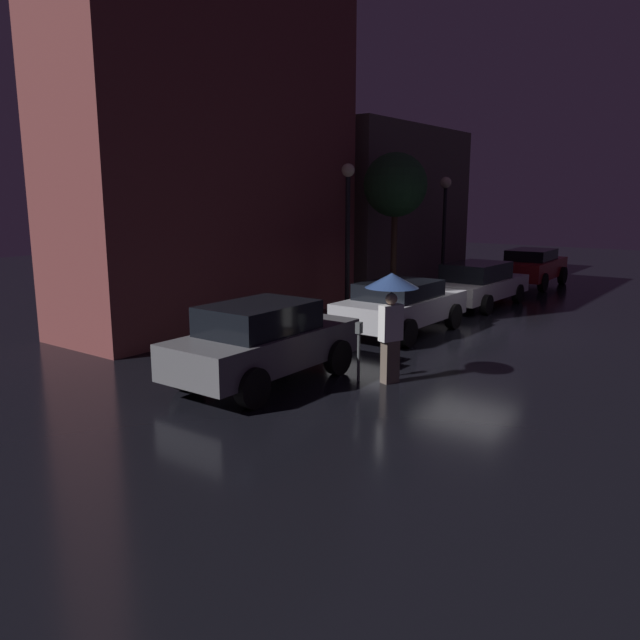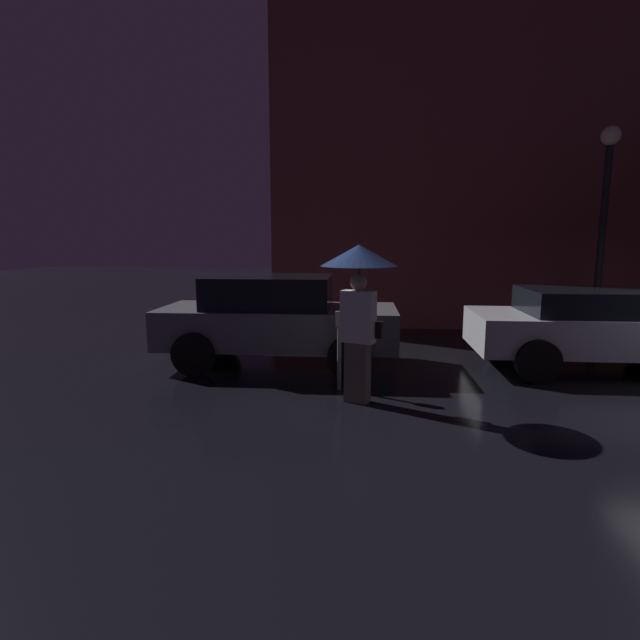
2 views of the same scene
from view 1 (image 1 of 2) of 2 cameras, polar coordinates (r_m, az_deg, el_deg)
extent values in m
plane|color=black|center=(17.31, 13.48, -0.87)|extent=(60.00, 60.00, 0.00)
cube|color=brown|center=(18.31, -9.52, 16.47)|extent=(9.58, 3.00, 10.50)
cube|color=#564C47|center=(26.10, 6.57, 10.29)|extent=(8.45, 3.00, 6.25)
cube|color=slate|center=(12.05, -5.05, -2.51)|extent=(4.10, 1.67, 0.67)
cube|color=black|center=(11.80, -5.63, 0.21)|extent=(2.13, 1.47, 0.55)
cylinder|color=black|center=(13.59, -4.13, -2.35)|extent=(0.71, 0.22, 0.71)
cylinder|color=black|center=(12.60, 1.65, -3.42)|extent=(0.71, 0.22, 0.71)
cylinder|color=black|center=(11.84, -12.15, -4.65)|extent=(0.71, 0.22, 0.71)
cylinder|color=black|center=(10.69, -6.17, -6.19)|extent=(0.71, 0.22, 0.71)
cube|color=#B7B7BF|center=(16.48, 7.48, 1.06)|extent=(4.21, 1.82, 0.62)
cube|color=black|center=(16.25, 7.24, 2.77)|extent=(2.20, 1.58, 0.41)
cylinder|color=black|center=(18.07, 7.01, 0.98)|extent=(0.69, 0.22, 0.69)
cylinder|color=black|center=(17.30, 12.10, 0.34)|extent=(0.69, 0.22, 0.69)
cylinder|color=black|center=(15.90, 2.40, -0.37)|extent=(0.69, 0.22, 0.69)
cylinder|color=black|center=(15.01, 7.99, -1.17)|extent=(0.69, 0.22, 0.69)
cube|color=silver|center=(21.10, 14.23, 2.88)|extent=(4.55, 1.89, 0.57)
cube|color=black|center=(20.87, 14.12, 4.34)|extent=(2.39, 1.60, 0.55)
cylinder|color=black|center=(22.74, 13.52, 2.79)|extent=(0.62, 0.22, 0.62)
cylinder|color=black|center=(22.14, 17.64, 2.34)|extent=(0.62, 0.22, 0.62)
cylinder|color=black|center=(20.23, 10.43, 1.88)|extent=(0.62, 0.22, 0.62)
cylinder|color=black|center=(19.55, 14.98, 1.36)|extent=(0.62, 0.22, 0.62)
cube|color=maroon|center=(26.36, 18.81, 4.49)|extent=(4.21, 1.83, 0.70)
cube|color=black|center=(26.15, 18.77, 5.67)|extent=(2.21, 1.57, 0.42)
cylinder|color=black|center=(27.88, 17.90, 4.16)|extent=(0.70, 0.22, 0.70)
cylinder|color=black|center=(27.39, 21.29, 3.82)|extent=(0.70, 0.22, 0.70)
cylinder|color=black|center=(25.46, 16.03, 3.64)|extent=(0.70, 0.22, 0.70)
cylinder|color=black|center=(24.93, 19.71, 3.26)|extent=(0.70, 0.22, 0.70)
cube|color=#66564C|center=(12.10, 6.42, -3.81)|extent=(0.37, 0.31, 0.84)
cube|color=white|center=(11.93, 6.50, -0.25)|extent=(0.50, 0.36, 0.70)
sphere|color=tan|center=(11.84, 6.55, 1.93)|extent=(0.23, 0.23, 0.23)
cylinder|color=black|center=(11.88, 6.53, 1.01)|extent=(0.02, 0.02, 0.81)
cone|color=navy|center=(11.79, 6.59, 3.63)|extent=(1.02, 1.02, 0.28)
cube|color=black|center=(12.17, 7.07, -0.87)|extent=(0.19, 0.15, 0.22)
cylinder|color=#4C5154|center=(12.14, 3.55, -3.43)|extent=(0.06, 0.06, 0.95)
cube|color=#4C5154|center=(12.00, 3.59, -0.72)|extent=(0.12, 0.10, 0.22)
cylinder|color=black|center=(18.38, 2.53, 6.56)|extent=(0.14, 0.14, 4.08)
sphere|color=#F9EAB7|center=(18.33, 2.59, 13.53)|extent=(0.38, 0.38, 0.38)
cylinder|color=black|center=(24.95, 11.24, 7.33)|extent=(0.14, 0.14, 3.83)
sphere|color=#F9EAB7|center=(24.90, 11.43, 12.22)|extent=(0.43, 0.43, 0.43)
cylinder|color=#473323|center=(20.88, 6.75, 5.60)|extent=(0.20, 0.20, 3.02)
sphere|color=#234C28|center=(20.78, 6.91, 12.17)|extent=(2.07, 2.07, 2.07)
camera|label=2|loc=(10.28, 40.47, 1.11)|focal=28.00mm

